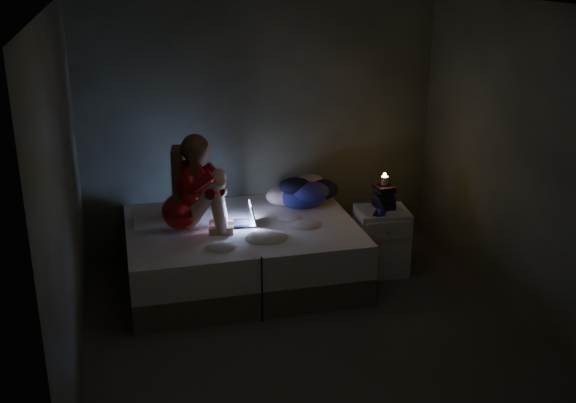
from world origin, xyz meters
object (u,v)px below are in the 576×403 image
object	(u,v)px
laptop	(238,214)
phone	(379,214)
nightstand	(381,241)
woman	(181,184)
candle	(384,180)
bed	(242,253)

from	to	relation	value
laptop	phone	size ratio (longest dim) A/B	2.22
phone	nightstand	bearing A→B (deg)	77.44
woman	nightstand	size ratio (longest dim) A/B	1.42
phone	laptop	bearing A→B (deg)	-164.61
candle	woman	bearing A→B (deg)	179.69
laptop	bed	bearing A→B (deg)	0.49
candle	phone	size ratio (longest dim) A/B	0.57
nightstand	bed	bearing A→B (deg)	-178.50
bed	nightstand	xyz separation A→B (m)	(1.34, -0.11, 0.03)
woman	candle	bearing A→B (deg)	8.94
nightstand	laptop	bearing A→B (deg)	-178.51
bed	candle	distance (m)	1.51
woman	nightstand	bearing A→B (deg)	7.02
laptop	candle	distance (m)	1.42
nightstand	candle	size ratio (longest dim) A/B	7.95
candle	nightstand	bearing A→B (deg)	-114.74
phone	bed	bearing A→B (deg)	-164.69
candle	phone	distance (m)	0.33
laptop	phone	xyz separation A→B (m)	(1.30, -0.21, -0.04)
bed	phone	world-z (taller)	phone
woman	laptop	world-z (taller)	woman
bed	phone	size ratio (longest dim) A/B	14.93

